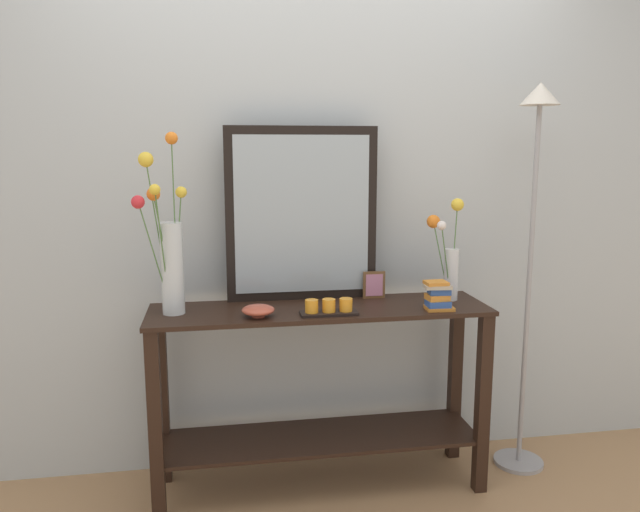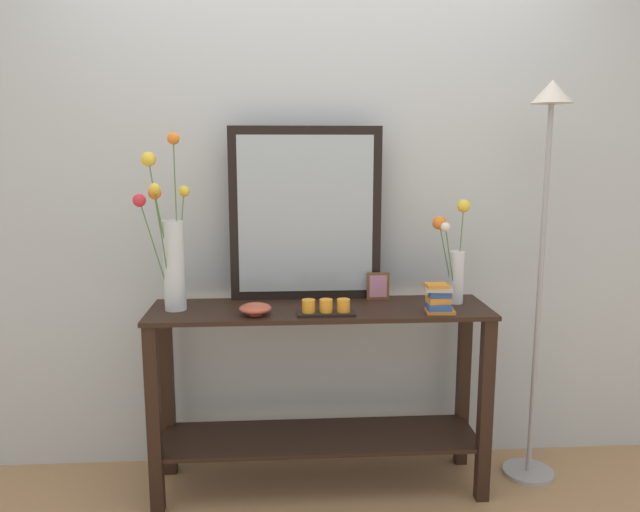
% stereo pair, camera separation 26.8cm
% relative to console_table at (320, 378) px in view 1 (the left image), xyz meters
% --- Properties ---
extents(ground_plane, '(7.00, 6.00, 0.02)m').
position_rel_console_table_xyz_m(ground_plane, '(0.00, 0.00, -0.54)').
color(ground_plane, '#A87F56').
extents(wall_back, '(6.40, 0.08, 2.70)m').
position_rel_console_table_xyz_m(wall_back, '(0.00, 0.32, 0.82)').
color(wall_back, '#B2BCC1').
rests_on(wall_back, ground).
extents(console_table, '(1.50, 0.40, 0.85)m').
position_rel_console_table_xyz_m(console_table, '(0.00, 0.00, 0.00)').
color(console_table, black).
rests_on(console_table, ground).
extents(mirror_leaning, '(0.70, 0.03, 0.80)m').
position_rel_console_table_xyz_m(mirror_leaning, '(-0.06, 0.17, 0.73)').
color(mirror_leaning, black).
rests_on(mirror_leaning, console_table).
extents(tall_vase_left, '(0.21, 0.21, 0.76)m').
position_rel_console_table_xyz_m(tall_vase_left, '(-0.64, 0.00, 0.60)').
color(tall_vase_left, silver).
rests_on(tall_vase_left, console_table).
extents(vase_right, '(0.16, 0.16, 0.47)m').
position_rel_console_table_xyz_m(vase_right, '(0.61, 0.05, 0.54)').
color(vase_right, silver).
rests_on(vase_right, console_table).
extents(candle_tray, '(0.24, 0.09, 0.07)m').
position_rel_console_table_xyz_m(candle_tray, '(0.02, -0.12, 0.36)').
color(candle_tray, black).
rests_on(candle_tray, console_table).
extents(picture_frame_small, '(0.10, 0.01, 0.13)m').
position_rel_console_table_xyz_m(picture_frame_small, '(0.28, 0.13, 0.39)').
color(picture_frame_small, brown).
rests_on(picture_frame_small, console_table).
extents(decorative_bowl, '(0.14, 0.14, 0.05)m').
position_rel_console_table_xyz_m(decorative_bowl, '(-0.28, -0.11, 0.36)').
color(decorative_bowl, '#B24C38').
rests_on(decorative_bowl, console_table).
extents(book_stack, '(0.14, 0.10, 0.13)m').
position_rel_console_table_xyz_m(book_stack, '(0.50, -0.12, 0.39)').
color(book_stack, orange).
rests_on(book_stack, console_table).
extents(floor_lamp, '(0.24, 0.24, 1.84)m').
position_rel_console_table_xyz_m(floor_lamp, '(1.01, 0.03, 0.72)').
color(floor_lamp, '#9E9EA3').
rests_on(floor_lamp, ground).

